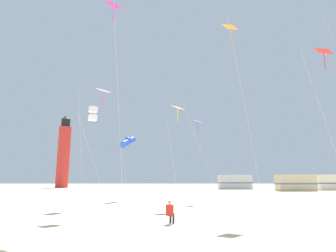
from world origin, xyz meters
name	(u,v)px	position (x,y,z in m)	size (l,w,h in m)	color
kite_flyer_standing	(172,211)	(0.11, 7.72, 0.61)	(0.46, 0.56, 1.16)	red
kite_diamond_violet	(200,124)	(3.00, 20.36, 7.44)	(2.86, 2.35, 7.94)	silver
kite_box_white	(94,114)	(-6.13, 15.48, 7.40)	(2.63, 2.18, 7.98)	silver
kite_diamond_orange	(232,35)	(4.48, 11.53, 12.22)	(2.17, 2.17, 13.09)	silver
kite_diamond_scarlet	(325,57)	(9.51, 9.25, 9.48)	(2.04, 2.04, 10.11)	silver
kite_diamond_rainbow	(103,95)	(-4.43, 11.22, 7.70)	(2.36, 2.36, 8.21)	silver
kite_diamond_magenta	(115,14)	(-3.33, 8.90, 12.13)	(1.60, 1.60, 12.99)	silver
kite_diamond_gold	(179,111)	(0.76, 15.47, 7.62)	(1.68, 1.69, 8.12)	silver
kite_tube_blue	(129,142)	(-4.24, 22.52, 6.01)	(1.51, 2.58, 6.71)	silver
lighthouse_distant	(65,153)	(-24.17, 57.82, 7.84)	(2.80, 2.80, 16.80)	red
rv_van_silver	(236,182)	(13.32, 49.89, 1.39)	(6.56, 2.70, 2.80)	#B7BABF
rv_van_tan	(297,183)	(21.90, 42.10, 1.39)	(6.52, 2.56, 2.80)	#C6B28C
rv_van_cream	(336,182)	(30.66, 45.68, 1.39)	(6.53, 2.59, 2.80)	beige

